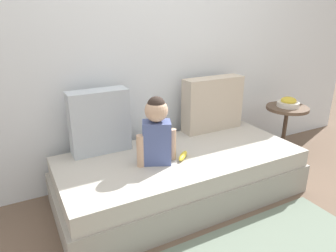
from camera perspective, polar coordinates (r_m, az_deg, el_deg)
ground_plane at (r=2.59m, az=2.28°, el=-12.76°), size 12.00×12.00×0.00m
back_wall at (r=2.69m, az=-3.65°, el=13.73°), size 5.13×0.10×2.21m
couch at (r=2.49m, az=2.34°, el=-9.15°), size 1.93×0.88×0.38m
throw_pillow_left at (r=2.41m, az=-12.61°, el=0.78°), size 0.45×0.16×0.49m
throw_pillow_right at (r=2.86m, az=8.26°, el=4.09°), size 0.58×0.16×0.49m
toddler at (r=2.17m, az=-2.13°, el=-0.76°), size 0.31×0.21×0.50m
banana at (r=2.33m, az=2.78°, el=-5.54°), size 0.15×0.15×0.04m
side_table at (r=3.32m, az=21.04°, el=1.35°), size 0.41×0.41×0.53m
fruit_bowl at (r=3.27m, az=21.39°, el=4.04°), size 0.21×0.21×0.10m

